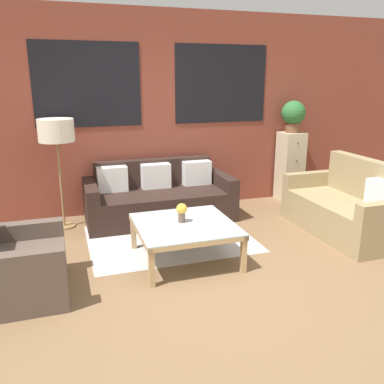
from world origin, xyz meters
The scene contains 11 objects.
ground_plane centered at (0.00, 0.00, 0.00)m, with size 16.00×16.00×0.00m, color brown.
wall_back_brick centered at (0.00, 2.44, 1.41)m, with size 8.40×0.09×2.80m.
rug centered at (-0.18, 1.18, 0.00)m, with size 1.94×1.48×0.00m.
couch_dark centered at (-0.13, 1.95, 0.29)m, with size 1.99×0.88×0.78m.
settee_vintage centered at (1.99, 0.69, 0.31)m, with size 0.80×1.61×0.92m.
armchair_corner centered at (-1.84, 0.31, 0.28)m, with size 0.80×0.88×0.84m.
coffee_table centered at (-0.18, 0.56, 0.36)m, with size 1.01×1.01×0.41m.
floor_lamp centered at (-1.39, 2.00, 1.22)m, with size 0.44×0.44×1.41m.
drawer_cabinet centered at (2.06, 2.18, 0.54)m, with size 0.34×0.37×1.08m.
potted_plant centered at (2.06, 2.18, 1.35)m, with size 0.36×0.36×0.48m.
flower_vase centered at (-0.20, 0.61, 0.53)m, with size 0.12×0.12×0.21m.
Camera 1 is at (-1.37, -3.29, 1.90)m, focal length 38.00 mm.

